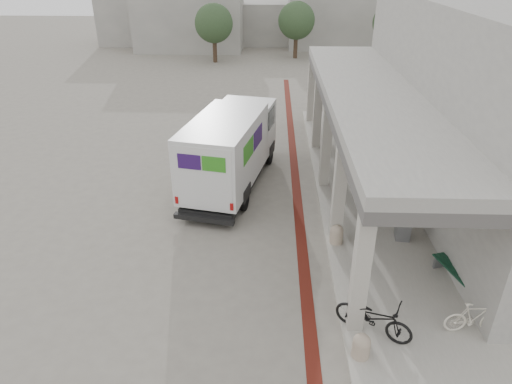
{
  "coord_description": "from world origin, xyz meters",
  "views": [
    {
      "loc": [
        -0.06,
        -12.17,
        8.43
      ],
      "look_at": [
        -0.51,
        0.81,
        1.6
      ],
      "focal_mm": 32.0,
      "sensor_mm": 36.0,
      "label": 1
    }
  ],
  "objects_px": {
    "fedex_truck": "(231,147)",
    "bicycle_cream": "(474,317)",
    "bench": "(455,274)",
    "utility_cabinet": "(404,224)",
    "bicycle_black": "(374,317)"
  },
  "relations": [
    {
      "from": "fedex_truck",
      "to": "utility_cabinet",
      "type": "bearing_deg",
      "value": -21.76
    },
    {
      "from": "bicycle_black",
      "to": "fedex_truck",
      "type": "bearing_deg",
      "value": 55.35
    },
    {
      "from": "bench",
      "to": "utility_cabinet",
      "type": "xyz_separation_m",
      "value": [
        -0.9,
        2.29,
        0.2
      ]
    },
    {
      "from": "bicycle_black",
      "to": "bench",
      "type": "bearing_deg",
      "value": -24.02
    },
    {
      "from": "bicycle_black",
      "to": "bicycle_cream",
      "type": "relative_size",
      "value": 1.3
    },
    {
      "from": "utility_cabinet",
      "to": "fedex_truck",
      "type": "bearing_deg",
      "value": 153.9
    },
    {
      "from": "fedex_truck",
      "to": "utility_cabinet",
      "type": "relative_size",
      "value": 7.54
    },
    {
      "from": "utility_cabinet",
      "to": "bicycle_cream",
      "type": "bearing_deg",
      "value": -73.37
    },
    {
      "from": "fedex_truck",
      "to": "utility_cabinet",
      "type": "xyz_separation_m",
      "value": [
        5.91,
        -3.93,
        -1.01
      ]
    },
    {
      "from": "fedex_truck",
      "to": "bicycle_cream",
      "type": "bearing_deg",
      "value": -39.1
    },
    {
      "from": "utility_cabinet",
      "to": "bicycle_black",
      "type": "distance_m",
      "value": 4.69
    },
    {
      "from": "bench",
      "to": "bicycle_cream",
      "type": "xyz_separation_m",
      "value": [
        -0.23,
        -1.9,
        0.15
      ]
    },
    {
      "from": "fedex_truck",
      "to": "bench",
      "type": "height_order",
      "value": "fedex_truck"
    },
    {
      "from": "bench",
      "to": "bicycle_black",
      "type": "distance_m",
      "value": 3.39
    },
    {
      "from": "bicycle_cream",
      "to": "fedex_truck",
      "type": "bearing_deg",
      "value": 35.83
    }
  ]
}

